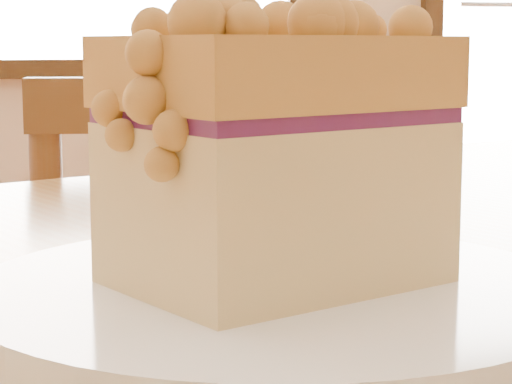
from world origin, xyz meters
TOP-DOWN VIEW (x-y plane):
  - plate at (-0.11, -0.01)m, footprint 0.25×0.25m
  - cake_slice at (-0.11, -0.01)m, footprint 0.14×0.13m

SIDE VIEW (x-z plane):
  - plate at x=-0.11m, z-range 0.75..0.77m
  - cake_slice at x=-0.11m, z-range 0.77..0.88m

